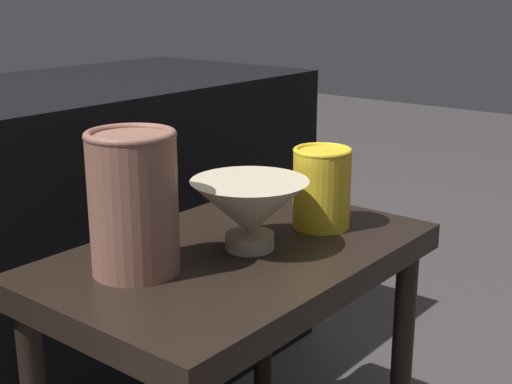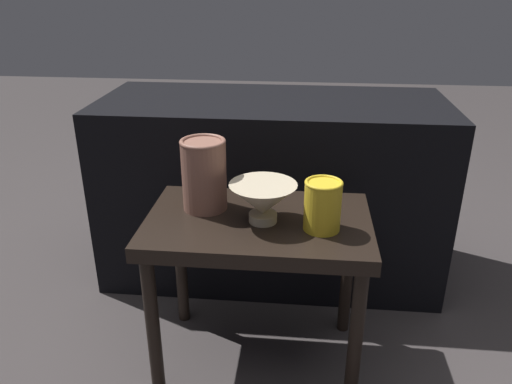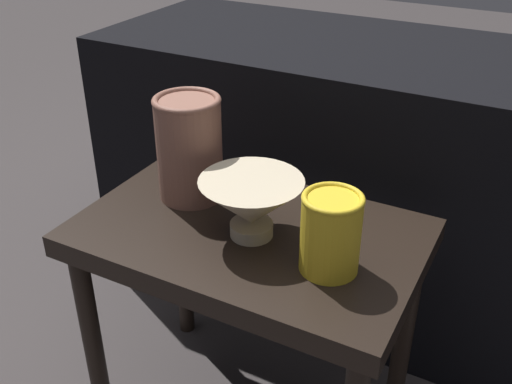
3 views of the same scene
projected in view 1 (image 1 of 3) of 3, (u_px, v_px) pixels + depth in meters
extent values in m
cube|color=black|center=(236.00, 261.00, 1.05)|extent=(0.59, 0.37, 0.04)
cylinder|color=black|center=(402.00, 363.00, 1.22)|extent=(0.04, 0.04, 0.42)
cylinder|color=black|center=(263.00, 314.00, 1.40)|extent=(0.04, 0.04, 0.42)
cube|color=black|center=(38.00, 255.00, 1.39)|extent=(1.18, 0.50, 0.65)
cylinder|color=#C1B293|center=(250.00, 241.00, 1.04)|extent=(0.07, 0.07, 0.02)
cone|color=#C1B293|center=(250.00, 207.00, 1.03)|extent=(0.17, 0.17, 0.08)
cylinder|color=brown|center=(134.00, 205.00, 0.94)|extent=(0.12, 0.12, 0.19)
torus|color=brown|center=(130.00, 135.00, 0.91)|extent=(0.12, 0.12, 0.01)
cylinder|color=gold|center=(322.00, 189.00, 1.13)|extent=(0.09, 0.09, 0.12)
torus|color=gold|center=(323.00, 151.00, 1.11)|extent=(0.09, 0.09, 0.01)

